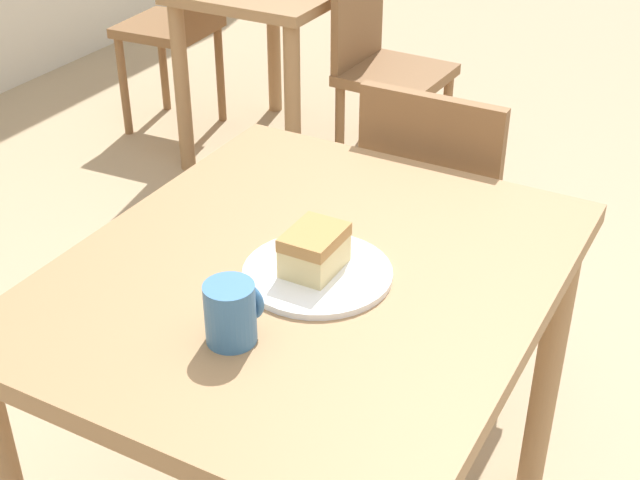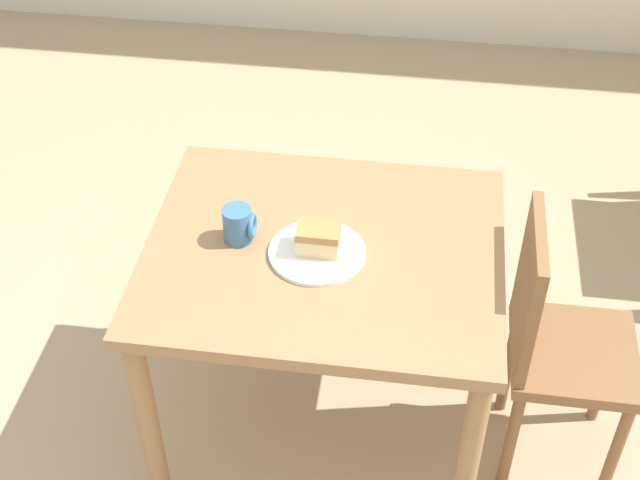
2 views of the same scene
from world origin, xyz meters
TOP-DOWN VIEW (x-y plane):
  - dining_table_near at (0.02, 0.35)m, footprint 0.98×0.83m
  - chair_near_window at (0.69, 0.35)m, footprint 0.36×0.36m
  - plate at (0.01, 0.32)m, footprint 0.26×0.26m
  - cake_slice at (0.01, 0.33)m, footprint 0.12×0.09m
  - coffee_mug at (-0.21, 0.35)m, footprint 0.09×0.08m

SIDE VIEW (x-z plane):
  - chair_near_window at x=0.69m, z-range 0.05..0.95m
  - dining_table_near at x=0.02m, z-range 0.27..1.05m
  - plate at x=0.01m, z-range 0.78..0.79m
  - cake_slice at x=0.01m, z-range 0.79..0.86m
  - coffee_mug at x=-0.21m, z-range 0.78..0.88m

